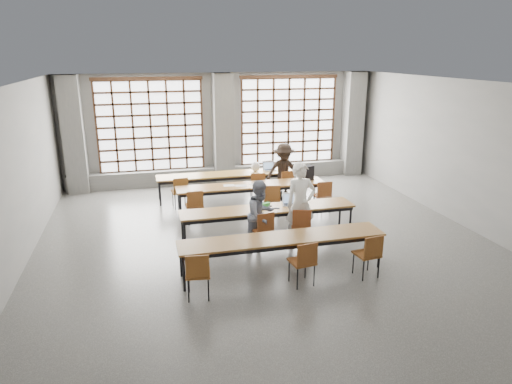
# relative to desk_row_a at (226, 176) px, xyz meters

# --- Properties ---
(floor) EXTENTS (11.00, 11.00, 0.00)m
(floor) POSITION_rel_desk_row_a_xyz_m (0.24, -3.56, -0.66)
(floor) COLOR #494947
(floor) RESTS_ON ground
(ceiling) EXTENTS (11.00, 11.00, 0.00)m
(ceiling) POSITION_rel_desk_row_a_xyz_m (0.24, -3.56, 2.84)
(ceiling) COLOR silver
(ceiling) RESTS_ON floor
(wall_back) EXTENTS (10.00, 0.00, 10.00)m
(wall_back) POSITION_rel_desk_row_a_xyz_m (0.24, 1.94, 1.09)
(wall_back) COLOR slate
(wall_back) RESTS_ON floor
(wall_front) EXTENTS (10.00, 0.00, 10.00)m
(wall_front) POSITION_rel_desk_row_a_xyz_m (0.24, -9.06, 1.09)
(wall_front) COLOR slate
(wall_front) RESTS_ON floor
(wall_left) EXTENTS (0.00, 11.00, 11.00)m
(wall_left) POSITION_rel_desk_row_a_xyz_m (-4.76, -3.56, 1.09)
(wall_left) COLOR slate
(wall_left) RESTS_ON floor
(wall_right) EXTENTS (0.00, 11.00, 11.00)m
(wall_right) POSITION_rel_desk_row_a_xyz_m (5.24, -3.56, 1.09)
(wall_right) COLOR slate
(wall_right) RESTS_ON floor
(column_left) EXTENTS (0.60, 0.55, 3.50)m
(column_left) POSITION_rel_desk_row_a_xyz_m (-4.26, 1.66, 1.09)
(column_left) COLOR #595956
(column_left) RESTS_ON floor
(column_mid) EXTENTS (0.60, 0.55, 3.50)m
(column_mid) POSITION_rel_desk_row_a_xyz_m (0.24, 1.66, 1.09)
(column_mid) COLOR #595956
(column_mid) RESTS_ON floor
(column_right) EXTENTS (0.60, 0.55, 3.50)m
(column_right) POSITION_rel_desk_row_a_xyz_m (4.74, 1.66, 1.09)
(column_right) COLOR #595956
(column_right) RESTS_ON floor
(window_left) EXTENTS (3.32, 0.12, 3.00)m
(window_left) POSITION_rel_desk_row_a_xyz_m (-2.01, 1.86, 1.24)
(window_left) COLOR white
(window_left) RESTS_ON wall_back
(window_right) EXTENTS (3.32, 0.12, 3.00)m
(window_right) POSITION_rel_desk_row_a_xyz_m (2.49, 1.86, 1.24)
(window_right) COLOR white
(window_right) RESTS_ON wall_back
(sill_ledge) EXTENTS (9.80, 0.35, 0.50)m
(sill_ledge) POSITION_rel_desk_row_a_xyz_m (0.24, 1.74, -0.41)
(sill_ledge) COLOR #595956
(sill_ledge) RESTS_ON floor
(desk_row_a) EXTENTS (4.00, 0.70, 0.73)m
(desk_row_a) POSITION_rel_desk_row_a_xyz_m (0.00, 0.00, 0.00)
(desk_row_a) COLOR brown
(desk_row_a) RESTS_ON floor
(desk_row_b) EXTENTS (4.00, 0.70, 0.73)m
(desk_row_b) POSITION_rel_desk_row_a_xyz_m (0.45, -1.29, 0.00)
(desk_row_b) COLOR brown
(desk_row_b) RESTS_ON floor
(desk_row_c) EXTENTS (4.00, 0.70, 0.73)m
(desk_row_c) POSITION_rel_desk_row_a_xyz_m (0.36, -3.24, 0.00)
(desk_row_c) COLOR brown
(desk_row_c) RESTS_ON floor
(desk_row_d) EXTENTS (4.00, 0.70, 0.73)m
(desk_row_d) POSITION_rel_desk_row_a_xyz_m (0.16, -4.95, 0.00)
(desk_row_d) COLOR brown
(desk_row_d) RESTS_ON floor
(chair_back_left) EXTENTS (0.47, 0.47, 0.88)m
(chair_back_left) POSITION_rel_desk_row_a_xyz_m (-1.39, -0.63, -0.13)
(chair_back_left) COLOR brown
(chair_back_left) RESTS_ON floor
(chair_back_mid) EXTENTS (0.47, 0.48, 0.88)m
(chair_back_mid) POSITION_rel_desk_row_a_xyz_m (0.79, -0.63, -0.13)
(chair_back_mid) COLOR brown
(chair_back_mid) RESTS_ON floor
(chair_back_right) EXTENTS (0.50, 0.50, 0.88)m
(chair_back_right) POSITION_rel_desk_row_a_xyz_m (1.62, -0.63, -0.13)
(chair_back_right) COLOR brown
(chair_back_right) RESTS_ON floor
(chair_mid_left) EXTENTS (0.43, 0.43, 0.88)m
(chair_mid_left) POSITION_rel_desk_row_a_xyz_m (-1.15, -1.92, -0.13)
(chair_mid_left) COLOR brown
(chair_mid_left) RESTS_ON floor
(chair_mid_centre) EXTENTS (0.49, 0.49, 0.88)m
(chair_mid_centre) POSITION_rel_desk_row_a_xyz_m (0.83, -1.92, -0.13)
(chair_mid_centre) COLOR brown
(chair_mid_centre) RESTS_ON floor
(chair_mid_right) EXTENTS (0.44, 0.45, 0.88)m
(chair_mid_right) POSITION_rel_desk_row_a_xyz_m (2.24, -1.92, -0.13)
(chair_mid_right) COLOR brown
(chair_mid_right) RESTS_ON floor
(chair_front_left) EXTENTS (0.51, 0.51, 0.88)m
(chair_front_left) POSITION_rel_desk_row_a_xyz_m (0.07, -3.86, -0.13)
(chair_front_left) COLOR brown
(chair_front_left) RESTS_ON floor
(chair_front_right) EXTENTS (0.51, 0.52, 0.88)m
(chair_front_right) POSITION_rel_desk_row_a_xyz_m (0.94, -3.86, -0.13)
(chair_front_right) COLOR brown
(chair_front_right) RESTS_ON floor
(chair_near_left) EXTENTS (0.47, 0.47, 0.88)m
(chair_near_left) POSITION_rel_desk_row_a_xyz_m (-1.55, -5.58, -0.13)
(chair_near_left) COLOR brown
(chair_near_left) RESTS_ON floor
(chair_near_mid) EXTENTS (0.47, 0.48, 0.88)m
(chair_near_mid) POSITION_rel_desk_row_a_xyz_m (0.37, -5.58, -0.13)
(chair_near_mid) COLOR brown
(chair_near_mid) RESTS_ON floor
(chair_near_right) EXTENTS (0.47, 0.47, 0.88)m
(chair_near_right) POSITION_rel_desk_row_a_xyz_m (1.67, -5.58, -0.13)
(chair_near_right) COLOR brown
(chair_near_right) RESTS_ON floor
(student_male) EXTENTS (0.70, 0.48, 1.86)m
(student_male) POSITION_rel_desk_row_a_xyz_m (0.96, -3.74, 0.26)
(student_male) COLOR white
(student_male) RESTS_ON floor
(student_female) EXTENTS (0.93, 0.87, 1.53)m
(student_female) POSITION_rel_desk_row_a_xyz_m (0.06, -3.74, 0.10)
(student_female) COLOR #182449
(student_female) RESTS_ON floor
(student_back) EXTENTS (1.07, 0.63, 1.63)m
(student_back) POSITION_rel_desk_row_a_xyz_m (1.60, -0.50, 0.15)
(student_back) COLOR black
(student_back) RESTS_ON floor
(laptop_front) EXTENTS (0.43, 0.39, 0.26)m
(laptop_front) POSITION_rel_desk_row_a_xyz_m (0.92, -3.13, 0.13)
(laptop_front) COLOR silver
(laptop_front) RESTS_ON desk_row_c
(laptop_back) EXTENTS (0.40, 0.35, 0.26)m
(laptop_back) POSITION_rel_desk_row_a_xyz_m (1.34, 0.11, 0.13)
(laptop_back) COLOR #ADADB2
(laptop_back) RESTS_ON desk_row_a
(mouse) EXTENTS (0.10, 0.06, 0.04)m
(mouse) POSITION_rel_desk_row_a_xyz_m (1.31, -3.26, 0.08)
(mouse) COLOR silver
(mouse) RESTS_ON desk_row_c
(green_box) EXTENTS (0.26, 0.18, 0.09)m
(green_box) POSITION_rel_desk_row_a_xyz_m (0.31, -3.16, 0.11)
(green_box) COLOR green
(green_box) RESTS_ON desk_row_c
(phone) EXTENTS (0.14, 0.11, 0.01)m
(phone) POSITION_rel_desk_row_a_xyz_m (0.54, -3.34, 0.07)
(phone) COLOR black
(phone) RESTS_ON desk_row_c
(paper_sheet_a) EXTENTS (0.31, 0.23, 0.00)m
(paper_sheet_a) POSITION_rel_desk_row_a_xyz_m (-0.15, -1.24, 0.07)
(paper_sheet_a) COLOR silver
(paper_sheet_a) RESTS_ON desk_row_b
(paper_sheet_b) EXTENTS (0.32, 0.25, 0.00)m
(paper_sheet_b) POSITION_rel_desk_row_a_xyz_m (0.15, -1.34, 0.07)
(paper_sheet_b) COLOR silver
(paper_sheet_b) RESTS_ON desk_row_b
(paper_sheet_c) EXTENTS (0.36, 0.32, 0.00)m
(paper_sheet_c) POSITION_rel_desk_row_a_xyz_m (0.55, -1.29, 0.07)
(paper_sheet_c) COLOR white
(paper_sheet_c) RESTS_ON desk_row_b
(backpack) EXTENTS (0.37, 0.31, 0.40)m
(backpack) POSITION_rel_desk_row_a_xyz_m (2.05, -1.24, 0.27)
(backpack) COLOR black
(backpack) RESTS_ON desk_row_b
(plastic_bag) EXTENTS (0.29, 0.25, 0.29)m
(plastic_bag) POSITION_rel_desk_row_a_xyz_m (0.90, 0.05, 0.21)
(plastic_bag) COLOR silver
(plastic_bag) RESTS_ON desk_row_a
(red_pouch) EXTENTS (0.22, 0.15, 0.06)m
(red_pouch) POSITION_rel_desk_row_a_xyz_m (-1.54, -5.50, -0.16)
(red_pouch) COLOR maroon
(red_pouch) RESTS_ON chair_near_left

